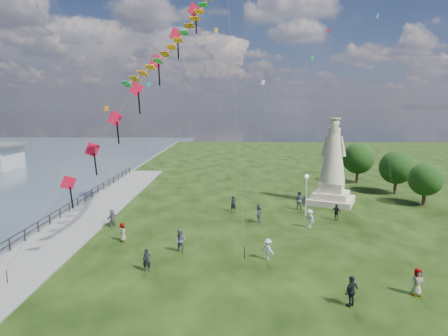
{
  "coord_description": "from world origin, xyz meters",
  "views": [
    {
      "loc": [
        -0.42,
        -21.24,
        10.28
      ],
      "look_at": [
        -1.0,
        8.0,
        5.5
      ],
      "focal_mm": 30.0,
      "sensor_mm": 36.0,
      "label": 1
    }
  ],
  "objects_px": {
    "person_4": "(417,282)",
    "person_9": "(336,212)",
    "person_6": "(233,204)",
    "person_8": "(309,219)",
    "person_11": "(259,213)",
    "person_1": "(181,241)",
    "person_7": "(299,200)",
    "person_10": "(123,232)",
    "person_2": "(268,249)",
    "person_3": "(352,291)",
    "lamppost": "(306,186)",
    "person_0": "(147,260)",
    "statue": "(332,172)",
    "person_5": "(112,218)"
  },
  "relations": [
    {
      "from": "person_3",
      "to": "person_5",
      "type": "bearing_deg",
      "value": -75.23
    },
    {
      "from": "person_2",
      "to": "person_3",
      "type": "bearing_deg",
      "value": 167.98
    },
    {
      "from": "person_4",
      "to": "person_9",
      "type": "distance_m",
      "value": 13.88
    },
    {
      "from": "statue",
      "to": "person_3",
      "type": "xyz_separation_m",
      "value": [
        -4.53,
        -21.26,
        -2.62
      ]
    },
    {
      "from": "statue",
      "to": "person_2",
      "type": "distance_m",
      "value": 17.62
    },
    {
      "from": "person_7",
      "to": "person_11",
      "type": "relative_size",
      "value": 1.12
    },
    {
      "from": "statue",
      "to": "person_7",
      "type": "distance_m",
      "value": 5.26
    },
    {
      "from": "person_3",
      "to": "person_5",
      "type": "relative_size",
      "value": 1.07
    },
    {
      "from": "person_5",
      "to": "statue",
      "type": "bearing_deg",
      "value": -40.47
    },
    {
      "from": "person_4",
      "to": "person_8",
      "type": "height_order",
      "value": "person_8"
    },
    {
      "from": "person_1",
      "to": "person_6",
      "type": "relative_size",
      "value": 1.1
    },
    {
      "from": "statue",
      "to": "person_4",
      "type": "height_order",
      "value": "statue"
    },
    {
      "from": "lamppost",
      "to": "person_0",
      "type": "xyz_separation_m",
      "value": [
        -12.43,
        -12.51,
        -2.16
      ]
    },
    {
      "from": "person_11",
      "to": "person_1",
      "type": "bearing_deg",
      "value": -27.74
    },
    {
      "from": "person_0",
      "to": "person_6",
      "type": "bearing_deg",
      "value": 60.19
    },
    {
      "from": "person_5",
      "to": "person_9",
      "type": "height_order",
      "value": "person_5"
    },
    {
      "from": "statue",
      "to": "person_8",
      "type": "height_order",
      "value": "statue"
    },
    {
      "from": "statue",
      "to": "person_2",
      "type": "height_order",
      "value": "statue"
    },
    {
      "from": "person_5",
      "to": "person_7",
      "type": "height_order",
      "value": "person_7"
    },
    {
      "from": "person_3",
      "to": "person_6",
      "type": "relative_size",
      "value": 1.07
    },
    {
      "from": "person_4",
      "to": "person_10",
      "type": "height_order",
      "value": "person_4"
    },
    {
      "from": "person_7",
      "to": "person_5",
      "type": "bearing_deg",
      "value": 56.17
    },
    {
      "from": "person_11",
      "to": "person_3",
      "type": "bearing_deg",
      "value": 27.7
    },
    {
      "from": "statue",
      "to": "person_10",
      "type": "height_order",
      "value": "statue"
    },
    {
      "from": "person_2",
      "to": "person_4",
      "type": "distance_m",
      "value": 9.09
    },
    {
      "from": "lamppost",
      "to": "person_6",
      "type": "xyz_separation_m",
      "value": [
        -6.89,
        1.28,
        -2.11
      ]
    },
    {
      "from": "person_1",
      "to": "person_9",
      "type": "xyz_separation_m",
      "value": [
        13.23,
        7.95,
        -0.1
      ]
    },
    {
      "from": "person_2",
      "to": "person_7",
      "type": "bearing_deg",
      "value": -63.32
    },
    {
      "from": "person_10",
      "to": "person_11",
      "type": "bearing_deg",
      "value": -84.5
    },
    {
      "from": "lamppost",
      "to": "person_11",
      "type": "bearing_deg",
      "value": -153.89
    },
    {
      "from": "person_0",
      "to": "person_7",
      "type": "relative_size",
      "value": 0.77
    },
    {
      "from": "person_7",
      "to": "person_8",
      "type": "relative_size",
      "value": 1.18
    },
    {
      "from": "person_6",
      "to": "person_8",
      "type": "relative_size",
      "value": 0.97
    },
    {
      "from": "lamppost",
      "to": "person_8",
      "type": "height_order",
      "value": "lamppost"
    },
    {
      "from": "person_9",
      "to": "person_8",
      "type": "bearing_deg",
      "value": -99.08
    },
    {
      "from": "statue",
      "to": "person_3",
      "type": "height_order",
      "value": "statue"
    },
    {
      "from": "person_5",
      "to": "lamppost",
      "type": "bearing_deg",
      "value": -50.37
    },
    {
      "from": "person_11",
      "to": "person_8",
      "type": "bearing_deg",
      "value": 85.26
    },
    {
      "from": "person_2",
      "to": "person_11",
      "type": "relative_size",
      "value": 0.86
    },
    {
      "from": "statue",
      "to": "person_7",
      "type": "height_order",
      "value": "statue"
    },
    {
      "from": "person_0",
      "to": "person_5",
      "type": "relative_size",
      "value": 0.94
    },
    {
      "from": "person_8",
      "to": "person_9",
      "type": "xyz_separation_m",
      "value": [
        2.89,
        2.18,
        -0.05
      ]
    },
    {
      "from": "person_0",
      "to": "person_3",
      "type": "relative_size",
      "value": 0.88
    },
    {
      "from": "lamppost",
      "to": "person_6",
      "type": "bearing_deg",
      "value": 169.49
    },
    {
      "from": "person_1",
      "to": "person_4",
      "type": "distance_m",
      "value": 15.07
    },
    {
      "from": "person_6",
      "to": "person_3",
      "type": "bearing_deg",
      "value": -91.48
    },
    {
      "from": "person_6",
      "to": "person_7",
      "type": "xyz_separation_m",
      "value": [
        6.67,
        0.97,
        0.17
      ]
    },
    {
      "from": "person_3",
      "to": "person_7",
      "type": "bearing_deg",
      "value": -129.35
    },
    {
      "from": "person_8",
      "to": "person_10",
      "type": "relative_size",
      "value": 1.11
    },
    {
      "from": "person_7",
      "to": "person_8",
      "type": "bearing_deg",
      "value": 125.61
    }
  ]
}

